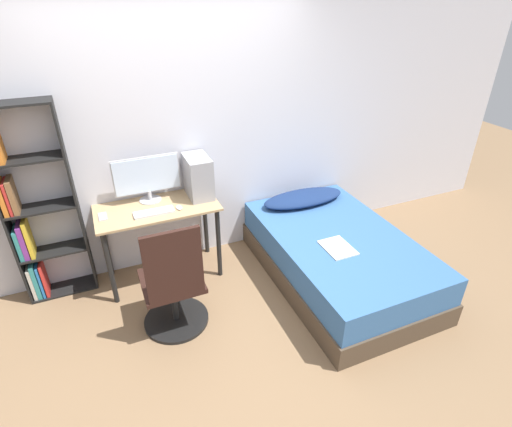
# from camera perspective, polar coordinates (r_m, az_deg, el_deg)

# --- Properties ---
(ground_plane) EXTENTS (14.00, 14.00, 0.00)m
(ground_plane) POSITION_cam_1_polar(r_m,az_deg,el_deg) (3.42, -3.47, -17.71)
(ground_plane) COLOR #846647
(wall_back) EXTENTS (8.00, 0.05, 2.50)m
(wall_back) POSITION_cam_1_polar(r_m,az_deg,el_deg) (3.85, -11.16, 10.03)
(wall_back) COLOR silver
(wall_back) RESTS_ON ground_plane
(desk) EXTENTS (1.10, 0.54, 0.77)m
(desk) POSITION_cam_1_polar(r_m,az_deg,el_deg) (3.79, -13.74, -0.80)
(desk) COLOR tan
(desk) RESTS_ON ground_plane
(bookshelf) EXTENTS (0.58, 0.23, 1.77)m
(bookshelf) POSITION_cam_1_polar(r_m,az_deg,el_deg) (3.85, -29.76, 0.20)
(bookshelf) COLOR black
(bookshelf) RESTS_ON ground_plane
(office_chair) EXTENTS (0.55, 0.55, 1.04)m
(office_chair) POSITION_cam_1_polar(r_m,az_deg,el_deg) (3.32, -11.63, -10.74)
(office_chair) COLOR black
(office_chair) RESTS_ON ground_plane
(bed) EXTENTS (1.20, 1.94, 0.49)m
(bed) POSITION_cam_1_polar(r_m,az_deg,el_deg) (3.95, 11.53, -6.11)
(bed) COLOR #4C3D2D
(bed) RESTS_ON ground_plane
(pillow) EXTENTS (0.91, 0.36, 0.11)m
(pillow) POSITION_cam_1_polar(r_m,az_deg,el_deg) (4.29, 6.78, 2.21)
(pillow) COLOR navy
(pillow) RESTS_ON bed
(magazine) EXTENTS (0.24, 0.32, 0.01)m
(magazine) POSITION_cam_1_polar(r_m,az_deg,el_deg) (3.63, 11.60, -4.80)
(magazine) COLOR silver
(magazine) RESTS_ON bed
(monitor) EXTENTS (0.60, 0.20, 0.43)m
(monitor) POSITION_cam_1_polar(r_m,az_deg,el_deg) (3.76, -15.30, 5.02)
(monitor) COLOR #B7B7BC
(monitor) RESTS_ON desk
(keyboard) EXTENTS (0.35, 0.12, 0.02)m
(keyboard) POSITION_cam_1_polar(r_m,az_deg,el_deg) (3.63, -14.38, 0.17)
(keyboard) COLOR silver
(keyboard) RESTS_ON desk
(pc_tower) EXTENTS (0.21, 0.35, 0.39)m
(pc_tower) POSITION_cam_1_polar(r_m,az_deg,el_deg) (3.78, -8.28, 5.25)
(pc_tower) COLOR #99999E
(pc_tower) RESTS_ON desk
(mouse) EXTENTS (0.06, 0.09, 0.02)m
(mouse) POSITION_cam_1_polar(r_m,az_deg,el_deg) (3.66, -10.92, 0.86)
(mouse) COLOR silver
(mouse) RESTS_ON desk
(phone) EXTENTS (0.07, 0.14, 0.01)m
(phone) POSITION_cam_1_polar(r_m,az_deg,el_deg) (3.71, -21.06, -0.41)
(phone) COLOR #B7B7BC
(phone) RESTS_ON desk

